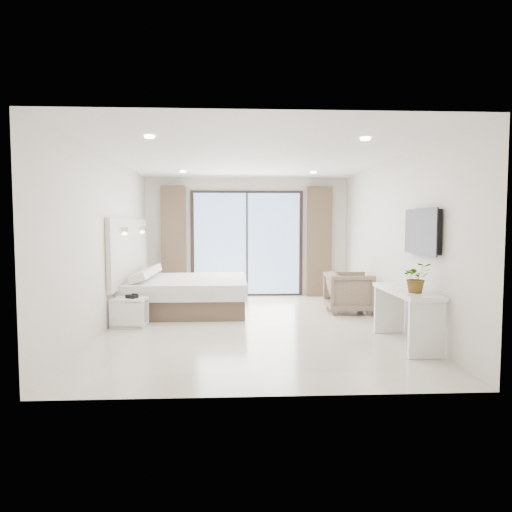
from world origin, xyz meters
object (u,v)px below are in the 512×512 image
object	(u,v)px
nightstand	(129,312)
console_desk	(406,305)
bed	(187,294)
armchair	(349,290)

from	to	relation	value
nightstand	console_desk	xyz separation A→B (m)	(4.02, -1.31, 0.32)
bed	console_desk	distance (m)	4.17
bed	armchair	distance (m)	3.06
nightstand	armchair	xyz separation A→B (m)	(3.83, 1.02, 0.18)
bed	console_desk	bearing A→B (deg)	-38.95
console_desk	armchair	distance (m)	2.34
bed	nightstand	world-z (taller)	bed
nightstand	armchair	bearing A→B (deg)	21.84
console_desk	armchair	xyz separation A→B (m)	(-0.19, 2.33, -0.14)
console_desk	bed	bearing A→B (deg)	141.05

